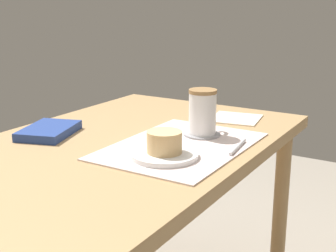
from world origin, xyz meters
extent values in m
cylinder|color=tan|center=(0.51, -0.30, 0.33)|extent=(0.05, 0.05, 0.67)
cylinder|color=tan|center=(0.51, 0.30, 0.33)|extent=(0.05, 0.05, 0.67)
cube|color=tan|center=(0.00, 0.00, 0.68)|extent=(1.12, 0.70, 0.04)
cylinder|color=tan|center=(0.03, 0.47, 0.22)|extent=(0.04, 0.04, 0.43)
cube|color=silver|center=(0.06, -0.16, 0.70)|extent=(0.45, 0.31, 0.00)
cylinder|color=white|center=(-0.05, -0.17, 0.71)|extent=(0.16, 0.16, 0.01)
cylinder|color=#E5BC7F|center=(-0.05, -0.17, 0.74)|extent=(0.08, 0.08, 0.05)
cylinder|color=#99999E|center=(0.17, -0.16, 0.71)|extent=(0.10, 0.10, 0.00)
cylinder|color=white|center=(0.17, -0.16, 0.77)|extent=(0.08, 0.08, 0.11)
cylinder|color=#9E7547|center=(0.17, -0.16, 0.83)|extent=(0.08, 0.08, 0.01)
torus|color=white|center=(0.21, -0.16, 0.77)|extent=(0.06, 0.01, 0.06)
cylinder|color=silver|center=(0.11, -0.30, 0.71)|extent=(0.13, 0.03, 0.01)
cube|color=silver|center=(0.40, -0.16, 0.70)|extent=(0.17, 0.17, 0.00)
cube|color=navy|center=(-0.04, 0.21, 0.71)|extent=(0.21, 0.17, 0.02)
camera|label=1|loc=(-0.95, -0.73, 1.07)|focal=50.00mm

